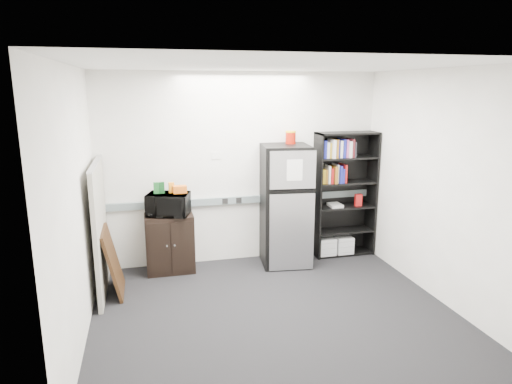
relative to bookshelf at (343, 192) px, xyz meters
The scene contains 18 objects.
floor 2.38m from the bookshelf, 133.90° to the right, with size 4.00×4.00×0.00m, color black.
wall_back 1.56m from the bookshelf, behind, with size 4.00×0.02×2.70m, color silver.
wall_right 1.69m from the bookshelf, 72.54° to the right, with size 0.02×3.50×2.70m, color silver.
wall_left 3.86m from the bookshelf, 155.93° to the right, with size 0.02×3.50×2.70m, color silver.
ceiling 2.78m from the bookshelf, 133.90° to the right, with size 4.00×3.50×0.02m, color white.
electrical_raceway 1.52m from the bookshelf, behind, with size 3.92×0.05×0.10m, color slate.
wall_note 1.95m from the bookshelf, behind, with size 0.14×0.00×0.10m, color white.
bookshelf is the anchor object (origin of this frame).
cubicle_partition 3.45m from the bookshelf, behind, with size 0.06×1.30×1.62m.
cabinet 2.63m from the bookshelf, behind, with size 0.64×0.43×0.80m.
microwave 2.57m from the bookshelf, behind, with size 0.54×0.37×0.30m, color black.
snack_box_a 2.72m from the bookshelf, behind, with size 0.07×0.05×0.15m, color #195923.
snack_box_b 2.65m from the bookshelf, behind, with size 0.07×0.05×0.15m, color #0D3C16.
snack_box_c 2.52m from the bookshelf, behind, with size 0.07×0.05×0.14m, color orange.
snack_bag 2.41m from the bookshelf, behind, with size 0.18×0.10×0.10m, color orange.
refrigerator 0.97m from the bookshelf, behind, with size 0.71×0.74×1.71m.
coffee_can 1.19m from the bookshelf, behind, with size 0.15×0.15×0.20m.
framed_poster 3.38m from the bookshelf, 169.56° to the right, with size 0.21×0.65×0.82m.
Camera 1 is at (-1.33, -4.52, 2.49)m, focal length 32.00 mm.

